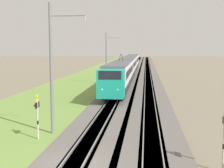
{
  "coord_description": "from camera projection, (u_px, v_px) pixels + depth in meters",
  "views": [
    {
      "loc": [
        -14.93,
        -3.57,
        6.2
      ],
      "look_at": [
        17.67,
        0.0,
        2.3
      ],
      "focal_mm": 50.0,
      "sensor_mm": 36.0,
      "label": 1
    }
  ],
  "objects": [
    {
      "name": "grass_verge",
      "position": [
        95.0,
        76.0,
        65.98
      ],
      "size": [
        240.0,
        11.88,
        0.12
      ],
      "color": "olive",
      "rests_on": "ground"
    },
    {
      "name": "passenger_train",
      "position": [
        128.0,
        66.0,
        61.61
      ],
      "size": [
        61.45,
        2.88,
        5.23
      ],
      "rotation": [
        0.0,
        0.0,
        3.14
      ],
      "color": "#19A88E",
      "rests_on": "ground"
    },
    {
      "name": "catenary_mast_mid",
      "position": [
        107.0,
        58.0,
        51.29
      ],
      "size": [
        0.22,
        2.56,
        8.61
      ],
      "color": "slate",
      "rests_on": "ground"
    },
    {
      "name": "track_adjacent",
      "position": [
        148.0,
        76.0,
        64.76
      ],
      "size": [
        240.0,
        1.57,
        0.45
      ],
      "color": "#4C4238",
      "rests_on": "ground"
    },
    {
      "name": "track_main",
      "position": [
        129.0,
        76.0,
        65.19
      ],
      "size": [
        240.0,
        1.57,
        0.45
      ],
      "color": "#4C4238",
      "rests_on": "ground"
    },
    {
      "name": "ballast_main",
      "position": [
        129.0,
        76.0,
        65.19
      ],
      "size": [
        240.0,
        4.4,
        0.3
      ],
      "color": "#605B56",
      "rests_on": "ground"
    },
    {
      "name": "ballast_adjacent",
      "position": [
        148.0,
        76.0,
        64.76
      ],
      "size": [
        240.0,
        4.4,
        0.3
      ],
      "color": "#605B56",
      "rests_on": "ground"
    },
    {
      "name": "catenary_mast_near",
      "position": [
        52.0,
        68.0,
        21.55
      ],
      "size": [
        0.22,
        2.56,
        9.21
      ],
      "color": "slate",
      "rests_on": "ground"
    },
    {
      "name": "crossing_signal_aux",
      "position": [
        37.0,
        113.0,
        20.52
      ],
      "size": [
        0.7,
        0.23,
        3.13
      ],
      "rotation": [
        0.0,
        0.0,
        1.57
      ],
      "color": "beige",
      "rests_on": "ground"
    }
  ]
}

